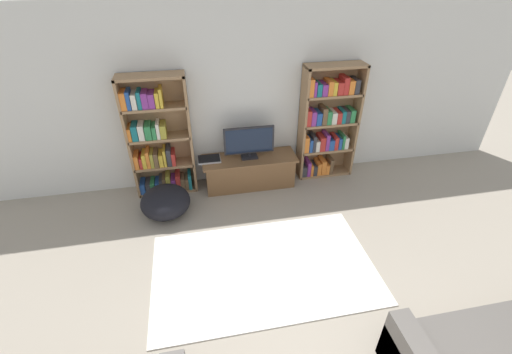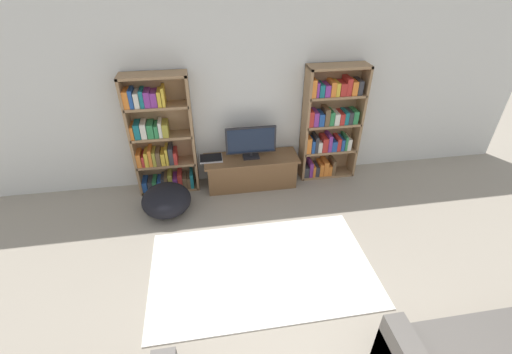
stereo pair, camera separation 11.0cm
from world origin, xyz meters
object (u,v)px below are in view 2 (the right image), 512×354
at_px(bookshelf_right, 329,125).
at_px(laptop, 211,158).
at_px(tv_stand, 251,171).
at_px(beanbag_ottoman, 167,200).
at_px(television, 251,142).
at_px(bookshelf_left, 160,139).

distance_m(bookshelf_right, laptop, 1.84).
height_order(tv_stand, beanbag_ottoman, tv_stand).
distance_m(bookshelf_right, television, 1.22).
bearing_deg(bookshelf_right, beanbag_ottoman, -166.14).
bearing_deg(laptop, bookshelf_right, 2.25).
bearing_deg(laptop, television, -4.32).
height_order(bookshelf_left, television, bookshelf_left).
relative_size(tv_stand, beanbag_ottoman, 2.11).
xyz_separation_m(bookshelf_right, tv_stand, (-1.21, -0.12, -0.63)).
bearing_deg(bookshelf_left, bookshelf_right, -0.06).
xyz_separation_m(tv_stand, television, (0.00, 0.00, 0.50)).
xyz_separation_m(bookshelf_left, tv_stand, (1.28, -0.12, -0.58)).
height_order(bookshelf_left, beanbag_ottoman, bookshelf_left).
bearing_deg(laptop, tv_stand, -4.66).
relative_size(bookshelf_right, tv_stand, 1.25).
bearing_deg(beanbag_ottoman, television, 21.47).
distance_m(tv_stand, television, 0.50).
height_order(bookshelf_left, tv_stand, bookshelf_left).
relative_size(tv_stand, laptop, 4.23).
height_order(tv_stand, television, television).
xyz_separation_m(laptop, beanbag_ottoman, (-0.66, -0.54, -0.29)).
relative_size(television, laptop, 2.20).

